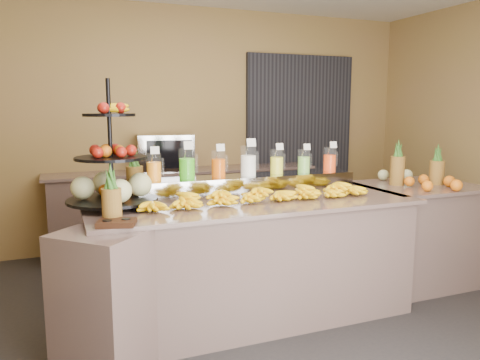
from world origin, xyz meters
TOP-DOWN VIEW (x-y plane):
  - ground at (0.00, 0.00)m, footprint 6.00×6.00m
  - room_envelope at (0.19, 0.79)m, footprint 6.04×5.02m
  - buffet_counter at (-0.12, 0.26)m, footprint 2.75×1.25m
  - right_counter at (1.70, 0.40)m, footprint 1.08×0.88m
  - back_ledge at (0.00, 2.25)m, footprint 3.10×0.55m
  - pitcher_tray at (0.08, 0.58)m, footprint 1.85×0.30m
  - juice_pitcher_orange_a at (-0.70, 0.58)m, footprint 0.11×0.12m
  - juice_pitcher_green at (-0.44, 0.58)m, footprint 0.13×0.13m
  - juice_pitcher_orange_b at (-0.18, 0.58)m, footprint 0.12×0.12m
  - juice_pitcher_milk at (0.08, 0.58)m, footprint 0.13×0.14m
  - juice_pitcher_lemon at (0.34, 0.58)m, footprint 0.11×0.12m
  - juice_pitcher_lime at (0.60, 0.58)m, footprint 0.11×0.11m
  - juice_pitcher_orange_c at (0.86, 0.58)m, footprint 0.11×0.12m
  - banana_heap at (0.04, 0.23)m, footprint 1.82×0.16m
  - fruit_stand at (-0.98, 0.45)m, footprint 0.82×0.82m
  - condiment_caddy at (-1.07, -0.12)m, footprint 0.26×0.22m
  - pineapple_left_a at (-1.08, -0.00)m, footprint 0.12×0.12m
  - pineapple_left_b at (-0.82, 0.76)m, footprint 0.13×0.13m
  - right_fruit_pile at (1.68, 0.30)m, footprint 0.50×0.48m
  - oven_warmer at (-0.24, 2.25)m, footprint 0.66×0.50m

SIDE VIEW (x-z plane):
  - ground at x=0.00m, z-range 0.00..0.00m
  - buffet_counter at x=-0.12m, z-range 0.00..0.93m
  - back_ledge at x=0.00m, z-range 0.00..0.93m
  - right_counter at x=1.70m, z-range 0.00..0.93m
  - condiment_caddy at x=-1.07m, z-range 0.93..0.96m
  - banana_heap at x=0.04m, z-range 0.92..1.07m
  - pitcher_tray at x=0.08m, z-range 0.93..1.08m
  - right_fruit_pile at x=1.68m, z-range 0.88..1.15m
  - pineapple_left_a at x=-1.08m, z-range 0.88..1.25m
  - pineapple_left_b at x=-0.82m, z-range 0.88..1.28m
  - oven_warmer at x=-0.24m, z-range 0.93..1.34m
  - fruit_stand at x=-0.98m, z-range 0.71..1.61m
  - juice_pitcher_lime at x=0.60m, z-range 1.04..1.30m
  - juice_pitcher_lemon at x=0.34m, z-range 1.04..1.31m
  - juice_pitcher_orange_c at x=0.86m, z-range 1.04..1.31m
  - juice_pitcher_orange_a at x=-0.70m, z-range 1.04..1.31m
  - juice_pitcher_orange_b at x=-0.18m, z-range 1.03..1.32m
  - juice_pitcher_green at x=-0.44m, z-range 1.03..1.34m
  - juice_pitcher_milk at x=0.08m, z-range 1.03..1.35m
  - room_envelope at x=0.19m, z-range 0.47..3.29m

